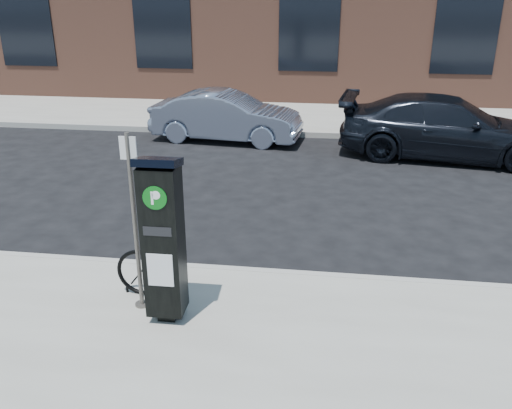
% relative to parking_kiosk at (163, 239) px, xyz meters
% --- Properties ---
extents(ground, '(120.00, 120.00, 0.00)m').
position_rel_parking_kiosk_xyz_m(ground, '(1.06, 1.35, -1.22)').
color(ground, black).
rests_on(ground, ground).
extents(sidewalk_far, '(60.00, 12.00, 0.15)m').
position_rel_parking_kiosk_xyz_m(sidewalk_far, '(1.06, 15.35, -1.15)').
color(sidewalk_far, gray).
rests_on(sidewalk_far, ground).
extents(curb_near, '(60.00, 0.12, 0.16)m').
position_rel_parking_kiosk_xyz_m(curb_near, '(1.06, 1.33, -1.15)').
color(curb_near, '#9E9B93').
rests_on(curb_near, ground).
extents(curb_far, '(60.00, 0.12, 0.16)m').
position_rel_parking_kiosk_xyz_m(curb_far, '(1.06, 9.37, -1.15)').
color(curb_far, '#9E9B93').
rests_on(curb_far, ground).
extents(parking_kiosk, '(0.48, 0.43, 2.09)m').
position_rel_parking_kiosk_xyz_m(parking_kiosk, '(0.00, 0.00, 0.00)').
color(parking_kiosk, black).
rests_on(parking_kiosk, sidewalk_near).
extents(sign_pole, '(0.20, 0.18, 2.27)m').
position_rel_parking_kiosk_xyz_m(sign_pole, '(-0.41, 0.22, 0.05)').
color(sign_pole, '#59554E').
rests_on(sign_pole, sidewalk_near).
extents(bike_rack, '(0.65, 0.10, 0.65)m').
position_rel_parking_kiosk_xyz_m(bike_rack, '(-0.50, 0.48, -0.75)').
color(bike_rack, black).
rests_on(bike_rack, sidewalk_near).
extents(car_silver, '(4.15, 1.82, 1.33)m').
position_rel_parking_kiosk_xyz_m(car_silver, '(-0.90, 8.75, -0.56)').
color(car_silver, gray).
rests_on(car_silver, ground).
extents(car_dark, '(5.36, 2.76, 1.49)m').
position_rel_parking_kiosk_xyz_m(car_dark, '(4.70, 7.93, -0.48)').
color(car_dark, black).
rests_on(car_dark, ground).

